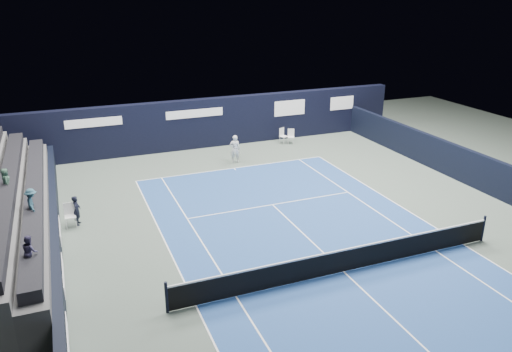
% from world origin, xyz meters
% --- Properties ---
extents(ground, '(48.00, 48.00, 0.00)m').
position_xyz_m(ground, '(0.00, 2.00, 0.00)').
color(ground, '#49574E').
rests_on(ground, ground).
extents(court_surface, '(10.97, 23.77, 0.01)m').
position_xyz_m(court_surface, '(0.00, 0.00, 0.00)').
color(court_surface, navy).
rests_on(court_surface, ground).
extents(enclosure_wall_right, '(0.30, 22.00, 1.80)m').
position_xyz_m(enclosure_wall_right, '(10.50, 6.00, 0.90)').
color(enclosure_wall_right, black).
rests_on(enclosure_wall_right, ground).
extents(folding_chair_back_a, '(0.58, 0.57, 1.01)m').
position_xyz_m(folding_chair_back_a, '(4.64, 15.34, 0.57)').
color(folding_chair_back_a, silver).
rests_on(folding_chair_back_a, ground).
extents(folding_chair_back_b, '(0.55, 0.54, 0.96)m').
position_xyz_m(folding_chair_back_b, '(5.12, 15.09, 0.55)').
color(folding_chair_back_b, silver).
rests_on(folding_chair_back_b, ground).
extents(line_judge_chair, '(0.46, 0.45, 1.04)m').
position_xyz_m(line_judge_chair, '(-8.90, 7.58, 0.59)').
color(line_judge_chair, white).
rests_on(line_judge_chair, ground).
extents(line_judge, '(0.41, 0.54, 1.31)m').
position_xyz_m(line_judge, '(-8.60, 7.63, 0.66)').
color(line_judge, black).
rests_on(line_judge, ground).
extents(court_markings, '(11.03, 23.83, 0.00)m').
position_xyz_m(court_markings, '(0.00, 0.00, 0.01)').
color(court_markings, white).
rests_on(court_markings, court_surface).
extents(tennis_net, '(12.90, 0.10, 1.10)m').
position_xyz_m(tennis_net, '(0.00, 0.00, 0.51)').
color(tennis_net, black).
rests_on(tennis_net, ground).
extents(back_sponsor_wall, '(26.00, 0.63, 3.10)m').
position_xyz_m(back_sponsor_wall, '(0.01, 16.50, 1.55)').
color(back_sponsor_wall, black).
rests_on(back_sponsor_wall, ground).
extents(side_barrier_left, '(0.33, 22.00, 1.20)m').
position_xyz_m(side_barrier_left, '(-9.50, 5.97, 0.60)').
color(side_barrier_left, black).
rests_on(side_barrier_left, ground).
extents(tennis_player, '(0.68, 0.88, 1.64)m').
position_xyz_m(tennis_player, '(0.43, 12.85, 0.82)').
color(tennis_player, silver).
rests_on(tennis_player, ground).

